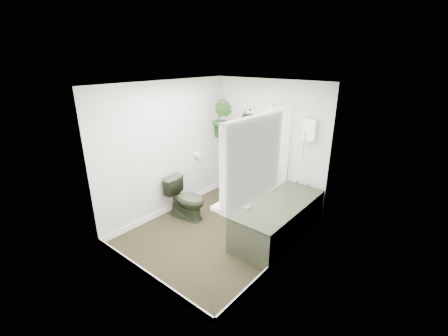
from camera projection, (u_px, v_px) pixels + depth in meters
The scene contains 22 objects.
floor at pixel (218, 232), 4.82m from camera, with size 2.30×2.80×0.02m, color black.
ceiling at pixel (217, 83), 4.02m from camera, with size 2.30×2.80×0.02m, color white.
wall_back at pixel (268, 144), 5.44m from camera, with size 2.30×0.02×2.30m, color silver.
wall_front at pixel (137, 197), 3.40m from camera, with size 2.30×0.02×2.30m, color silver.
wall_left at pixel (166, 150), 5.11m from camera, with size 0.02×2.80×2.30m, color silver.
wall_right at pixel (288, 184), 3.73m from camera, with size 0.02×2.80×2.30m, color silver.
skirting at pixel (218, 229), 4.80m from camera, with size 2.30×2.80×0.10m, color white.
bathtub at pixel (278, 220), 4.61m from camera, with size 0.72×1.72×0.58m, color #2E3523, non-canonical shape.
bath_screen at pixel (280, 147), 4.81m from camera, with size 0.04×0.72×1.40m, color silver, non-canonical shape.
shower_box at pixel (310, 130), 4.78m from camera, with size 0.20×0.10×0.35m, color white.
oval_mirror at pixel (250, 123), 5.52m from camera, with size 0.46×0.03×0.62m, color tan.
wall_sconce at pixel (232, 125), 5.79m from camera, with size 0.04×0.04×0.22m, color black.
toilet_roll_holder at pixel (198, 155), 5.67m from camera, with size 0.11×0.11×0.11m, color white.
window_recess at pixel (253, 159), 3.09m from camera, with size 0.08×1.00×0.90m, color white.
window_sill at pixel (247, 194), 3.28m from camera, with size 0.18×1.00×0.04m, color white.
window_blinds at pixel (250, 158), 3.12m from camera, with size 0.01×0.86×0.76m, color white.
toilet at pixel (186, 198), 5.14m from camera, with size 0.40×0.70×0.72m, color #2E3523.
pedestal_sink at pixel (243, 177), 5.75m from camera, with size 0.57×0.48×0.97m, color #2E3523, non-canonical shape.
sill_plant at pixel (258, 175), 3.41m from camera, with size 0.22×0.19×0.24m, color black.
hanging_plant at pixel (222, 119), 5.37m from camera, with size 0.38×0.30×0.68m, color black.
soap_bottle at pixel (247, 202), 4.32m from camera, with size 0.08×0.08×0.17m, color black.
hanging_pot at pixel (222, 103), 5.27m from camera, with size 0.16×0.16×0.12m, color #413428.
Camera 1 is at (2.72, -3.16, 2.64)m, focal length 24.00 mm.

